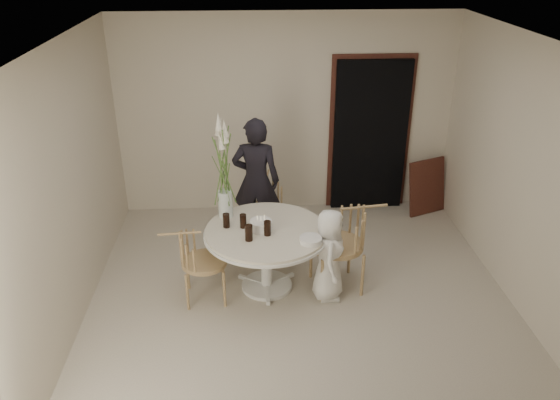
{
  "coord_description": "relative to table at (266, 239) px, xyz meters",
  "views": [
    {
      "loc": [
        -0.51,
        -4.8,
        3.55
      ],
      "look_at": [
        -0.2,
        0.3,
        1.05
      ],
      "focal_mm": 35.0,
      "sensor_mm": 36.0,
      "label": 1
    }
  ],
  "objects": [
    {
      "name": "birthday_cake",
      "position": [
        -0.05,
        -0.01,
        0.17
      ],
      "size": [
        0.23,
        0.23,
        0.16
      ],
      "rotation": [
        0.0,
        0.0,
        0.35
      ],
      "color": "white",
      "rests_on": "table"
    },
    {
      "name": "room_shell",
      "position": [
        0.35,
        -0.25,
        1.0
      ],
      "size": [
        4.5,
        4.5,
        4.5
      ],
      "color": "white",
      "rests_on": "ground"
    },
    {
      "name": "cola_tumbler_d",
      "position": [
        -0.24,
        0.07,
        0.19
      ],
      "size": [
        0.08,
        0.08,
        0.15
      ],
      "primitive_type": "cylinder",
      "rotation": [
        0.0,
        0.0,
        0.11
      ],
      "color": "black",
      "rests_on": "table"
    },
    {
      "name": "flower_vase",
      "position": [
        -0.43,
        0.34,
        0.68
      ],
      "size": [
        0.16,
        0.16,
        1.19
      ],
      "rotation": [
        0.0,
        0.0,
        0.19
      ],
      "color": "silver",
      "rests_on": "table"
    },
    {
      "name": "boy",
      "position": [
        0.65,
        -0.21,
        -0.1
      ],
      "size": [
        0.38,
        0.54,
        1.03
      ],
      "primitive_type": "imported",
      "rotation": [
        0.0,
        0.0,
        1.46
      ],
      "color": "white",
      "rests_on": "ground"
    },
    {
      "name": "chair_far",
      "position": [
        0.04,
        1.16,
        -0.1
      ],
      "size": [
        0.49,
        0.52,
        0.8
      ],
      "rotation": [
        0.0,
        0.0,
        -0.16
      ],
      "color": "tan",
      "rests_on": "ground"
    },
    {
      "name": "picture_frame",
      "position": [
        2.3,
        1.7,
        -0.23
      ],
      "size": [
        0.6,
        0.38,
        0.77
      ],
      "primitive_type": "cube",
      "rotation": [
        -0.17,
        0.0,
        0.4
      ],
      "color": "#4F2B1B",
      "rests_on": "ground"
    },
    {
      "name": "cola_tumbler_a",
      "position": [
        -0.18,
        -0.21,
        0.2
      ],
      "size": [
        0.1,
        0.1,
        0.17
      ],
      "primitive_type": "cylinder",
      "rotation": [
        0.0,
        0.0,
        0.38
      ],
      "color": "black",
      "rests_on": "table"
    },
    {
      "name": "plate_stack",
      "position": [
        0.44,
        -0.3,
        0.14
      ],
      "size": [
        0.28,
        0.28,
        0.06
      ],
      "primitive_type": "cylinder",
      "rotation": [
        0.0,
        0.0,
        -0.28
      ],
      "color": "white",
      "rests_on": "table"
    },
    {
      "name": "girl",
      "position": [
        -0.08,
        1.1,
        0.19
      ],
      "size": [
        0.64,
        0.47,
        1.62
      ],
      "primitive_type": "imported",
      "rotation": [
        0.0,
        0.0,
        3.0
      ],
      "color": "black",
      "rests_on": "ground"
    },
    {
      "name": "cola_tumbler_c",
      "position": [
        -0.42,
        0.08,
        0.19
      ],
      "size": [
        0.08,
        0.08,
        0.16
      ],
      "primitive_type": "cylinder",
      "rotation": [
        0.0,
        0.0,
        -0.12
      ],
      "color": "black",
      "rests_on": "table"
    },
    {
      "name": "cola_tumbler_b",
      "position": [
        0.01,
        -0.11,
        0.19
      ],
      "size": [
        0.09,
        0.09,
        0.16
      ],
      "primitive_type": "cylinder",
      "rotation": [
        0.0,
        0.0,
        -0.34
      ],
      "color": "black",
      "rests_on": "table"
    },
    {
      "name": "chair_right",
      "position": [
        0.9,
        -0.01,
        0.02
      ],
      "size": [
        0.63,
        0.6,
        0.98
      ],
      "rotation": [
        0.0,
        0.0,
        -1.43
      ],
      "color": "tan",
      "rests_on": "ground"
    },
    {
      "name": "doorway",
      "position": [
        1.5,
        1.94,
        0.43
      ],
      "size": [
        1.0,
        0.1,
        2.1
      ],
      "primitive_type": "cube",
      "color": "black",
      "rests_on": "ground"
    },
    {
      "name": "door_trim",
      "position": [
        1.5,
        1.98,
        0.49
      ],
      "size": [
        1.12,
        0.03,
        2.22
      ],
      "primitive_type": "cube",
      "color": "#4F2B1B",
      "rests_on": "ground"
    },
    {
      "name": "ground",
      "position": [
        0.35,
        -0.25,
        -0.62
      ],
      "size": [
        4.5,
        4.5,
        0.0
      ],
      "primitive_type": "plane",
      "color": "beige",
      "rests_on": "ground"
    },
    {
      "name": "chair_left",
      "position": [
        -0.78,
        -0.16,
        -0.08
      ],
      "size": [
        0.52,
        0.49,
        0.83
      ],
      "rotation": [
        0.0,
        0.0,
        1.65
      ],
      "color": "tan",
      "rests_on": "ground"
    },
    {
      "name": "table",
      "position": [
        0.0,
        0.0,
        0.0
      ],
      "size": [
        1.33,
        1.33,
        0.73
      ],
      "color": "white",
      "rests_on": "ground"
    }
  ]
}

